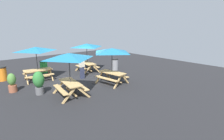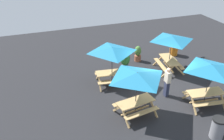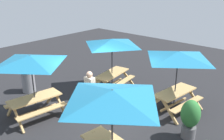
{
  "view_description": "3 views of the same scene",
  "coord_description": "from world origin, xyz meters",
  "px_view_note": "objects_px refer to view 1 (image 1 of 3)",
  "views": [
    {
      "loc": [
        10.08,
        -5.73,
        3.62
      ],
      "look_at": [
        1.89,
        1.36,
        0.9
      ],
      "focal_mm": 28.0,
      "sensor_mm": 36.0,
      "label": 1
    },
    {
      "loc": [
        6.14,
        9.96,
        7.59
      ],
      "look_at": [
        2.0,
        -1.65,
        0.9
      ],
      "focal_mm": 40.0,
      "sensor_mm": 36.0,
      "label": 2
    },
    {
      "loc": [
        -5.83,
        -5.41,
        4.68
      ],
      "look_at": [
        1.89,
        1.36,
        0.9
      ],
      "focal_mm": 40.0,
      "sensor_mm": 36.0,
      "label": 3
    }
  ],
  "objects_px": {
    "picnic_table_0": "(87,47)",
    "trash_bin_gray": "(115,64)",
    "picnic_table_3": "(36,52)",
    "person_standing": "(82,66)",
    "potted_plant_1": "(39,82)",
    "potted_plant_0": "(12,83)",
    "picnic_table_2": "(69,59)",
    "trash_bin_orange": "(2,74)",
    "trash_bin_green": "(44,66)",
    "picnic_table_1": "(112,53)"
  },
  "relations": [
    {
      "from": "person_standing",
      "to": "trash_bin_orange",
      "type": "bearing_deg",
      "value": 145.13
    },
    {
      "from": "potted_plant_1",
      "to": "person_standing",
      "type": "xyz_separation_m",
      "value": [
        -1.01,
        3.32,
        0.17
      ]
    },
    {
      "from": "potted_plant_0",
      "to": "person_standing",
      "type": "distance_m",
      "value": 4.37
    },
    {
      "from": "picnic_table_1",
      "to": "trash_bin_gray",
      "type": "height_order",
      "value": "picnic_table_1"
    },
    {
      "from": "picnic_table_0",
      "to": "person_standing",
      "type": "bearing_deg",
      "value": -35.79
    },
    {
      "from": "picnic_table_0",
      "to": "potted_plant_1",
      "type": "relative_size",
      "value": 1.81
    },
    {
      "from": "trash_bin_orange",
      "to": "potted_plant_0",
      "type": "xyz_separation_m",
      "value": [
        2.83,
        0.02,
        0.05
      ]
    },
    {
      "from": "picnic_table_3",
      "to": "trash_bin_green",
      "type": "distance_m",
      "value": 2.59
    },
    {
      "from": "picnic_table_1",
      "to": "trash_bin_orange",
      "type": "xyz_separation_m",
      "value": [
        -5.37,
        -5.25,
        -1.49
      ]
    },
    {
      "from": "picnic_table_0",
      "to": "trash_bin_gray",
      "type": "distance_m",
      "value": 2.77
    },
    {
      "from": "picnic_table_3",
      "to": "picnic_table_0",
      "type": "bearing_deg",
      "value": 4.54
    },
    {
      "from": "picnic_table_3",
      "to": "person_standing",
      "type": "height_order",
      "value": "picnic_table_3"
    },
    {
      "from": "trash_bin_gray",
      "to": "trash_bin_orange",
      "type": "bearing_deg",
      "value": -109.53
    },
    {
      "from": "trash_bin_orange",
      "to": "picnic_table_2",
      "type": "bearing_deg",
      "value": 22.27
    },
    {
      "from": "picnic_table_2",
      "to": "trash_bin_green",
      "type": "height_order",
      "value": "picnic_table_2"
    },
    {
      "from": "trash_bin_gray",
      "to": "potted_plant_0",
      "type": "height_order",
      "value": "potted_plant_0"
    },
    {
      "from": "picnic_table_3",
      "to": "trash_bin_orange",
      "type": "distance_m",
      "value": 2.85
    },
    {
      "from": "picnic_table_1",
      "to": "person_standing",
      "type": "bearing_deg",
      "value": -166.6
    },
    {
      "from": "picnic_table_0",
      "to": "trash_bin_gray",
      "type": "xyz_separation_m",
      "value": [
        1.0,
        2.11,
        -1.49
      ]
    },
    {
      "from": "picnic_table_0",
      "to": "potted_plant_0",
      "type": "bearing_deg",
      "value": -71.29
    },
    {
      "from": "trash_bin_orange",
      "to": "trash_bin_green",
      "type": "bearing_deg",
      "value": 95.81
    },
    {
      "from": "potted_plant_0",
      "to": "picnic_table_0",
      "type": "bearing_deg",
      "value": 100.47
    },
    {
      "from": "trash_bin_green",
      "to": "picnic_table_2",
      "type": "bearing_deg",
      "value": -6.81
    },
    {
      "from": "potted_plant_1",
      "to": "person_standing",
      "type": "relative_size",
      "value": 0.77
    },
    {
      "from": "picnic_table_2",
      "to": "potted_plant_1",
      "type": "distance_m",
      "value": 2.18
    },
    {
      "from": "person_standing",
      "to": "picnic_table_1",
      "type": "bearing_deg",
      "value": -66.83
    },
    {
      "from": "picnic_table_0",
      "to": "trash_bin_orange",
      "type": "xyz_separation_m",
      "value": [
        -1.78,
        -5.71,
        -1.49
      ]
    },
    {
      "from": "picnic_table_1",
      "to": "person_standing",
      "type": "relative_size",
      "value": 1.4
    },
    {
      "from": "trash_bin_gray",
      "to": "picnic_table_3",
      "type": "bearing_deg",
      "value": -101.76
    },
    {
      "from": "trash_bin_gray",
      "to": "trash_bin_green",
      "type": "relative_size",
      "value": 1.0
    },
    {
      "from": "trash_bin_orange",
      "to": "potted_plant_1",
      "type": "height_order",
      "value": "potted_plant_1"
    },
    {
      "from": "picnic_table_1",
      "to": "trash_bin_green",
      "type": "relative_size",
      "value": 2.38
    },
    {
      "from": "trash_bin_gray",
      "to": "potted_plant_0",
      "type": "relative_size",
      "value": 0.9
    },
    {
      "from": "trash_bin_green",
      "to": "potted_plant_0",
      "type": "bearing_deg",
      "value": -42.99
    },
    {
      "from": "picnic_table_2",
      "to": "trash_bin_orange",
      "type": "relative_size",
      "value": 2.38
    },
    {
      "from": "picnic_table_2",
      "to": "trash_bin_gray",
      "type": "relative_size",
      "value": 2.38
    },
    {
      "from": "picnic_table_1",
      "to": "trash_bin_green",
      "type": "bearing_deg",
      "value": -166.37
    },
    {
      "from": "picnic_table_3",
      "to": "trash_bin_gray",
      "type": "relative_size",
      "value": 2.38
    },
    {
      "from": "picnic_table_2",
      "to": "person_standing",
      "type": "height_order",
      "value": "picnic_table_2"
    },
    {
      "from": "picnic_table_0",
      "to": "potted_plant_0",
      "type": "relative_size",
      "value": 2.15
    },
    {
      "from": "picnic_table_0",
      "to": "potted_plant_1",
      "type": "xyz_separation_m",
      "value": [
        2.4,
        -4.66,
        -1.27
      ]
    },
    {
      "from": "potted_plant_0",
      "to": "potted_plant_1",
      "type": "height_order",
      "value": "potted_plant_1"
    },
    {
      "from": "picnic_table_0",
      "to": "trash_bin_green",
      "type": "relative_size",
      "value": 2.38
    },
    {
      "from": "picnic_table_0",
      "to": "trash_bin_green",
      "type": "bearing_deg",
      "value": -118.56
    },
    {
      "from": "potted_plant_1",
      "to": "person_standing",
      "type": "distance_m",
      "value": 3.47
    },
    {
      "from": "picnic_table_0",
      "to": "potted_plant_1",
      "type": "distance_m",
      "value": 5.4
    },
    {
      "from": "picnic_table_1",
      "to": "trash_bin_green",
      "type": "distance_m",
      "value": 6.3
    },
    {
      "from": "picnic_table_2",
      "to": "potted_plant_0",
      "type": "relative_size",
      "value": 2.15
    },
    {
      "from": "trash_bin_orange",
      "to": "person_standing",
      "type": "xyz_separation_m",
      "value": [
        3.17,
        4.36,
        0.39
      ]
    },
    {
      "from": "picnic_table_0",
      "to": "trash_bin_gray",
      "type": "bearing_deg",
      "value": 72.98
    }
  ]
}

